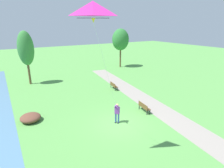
{
  "coord_description": "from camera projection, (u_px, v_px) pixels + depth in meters",
  "views": [
    {
      "loc": [
        -7.62,
        -11.39,
        7.93
      ],
      "look_at": [
        -0.02,
        1.15,
        3.2
      ],
      "focal_mm": 29.75,
      "sensor_mm": 36.0,
      "label": 1
    }
  ],
  "objects": [
    {
      "name": "tree_lakeside_far",
      "position": [
        26.0,
        49.0,
        24.42
      ],
      "size": [
        2.06,
        1.82,
        7.19
      ],
      "color": "brown",
      "rests_on": "ground"
    },
    {
      "name": "walkway_path",
      "position": [
        149.0,
        103.0,
        19.61
      ],
      "size": [
        6.61,
        32.04,
        0.02
      ],
      "primitive_type": "cube",
      "rotation": [
        0.0,
        0.0,
        -0.13
      ],
      "color": "gray",
      "rests_on": "ground"
    },
    {
      "name": "park_bench_near_walkway",
      "position": [
        144.0,
        107.0,
        17.51
      ],
      "size": [
        0.63,
        1.54,
        0.88
      ],
      "color": "brown",
      "rests_on": "ground"
    },
    {
      "name": "park_bench_far_walkway",
      "position": [
        114.0,
        85.0,
        23.61
      ],
      "size": [
        0.63,
        1.54,
        0.88
      ],
      "color": "brown",
      "rests_on": "ground"
    },
    {
      "name": "ground_plane",
      "position": [
        119.0,
        124.0,
        15.46
      ],
      "size": [
        120.0,
        120.0,
        0.0
      ],
      "primitive_type": "plane",
      "color": "#569947"
    },
    {
      "name": "flying_kite",
      "position": [
        93.0,
        13.0,
        9.04
      ],
      "size": [
        3.96,
        3.3,
        7.19
      ],
      "color": "#E02D9E"
    },
    {
      "name": "lakeside_shrub",
      "position": [
        30.0,
        118.0,
        15.85
      ],
      "size": [
        1.69,
        1.74,
        0.66
      ],
      "primitive_type": "ellipsoid",
      "color": "brown",
      "rests_on": "ground"
    },
    {
      "name": "tree_treeline_right",
      "position": [
        121.0,
        40.0,
        34.64
      ],
      "size": [
        3.25,
        2.81,
        7.22
      ],
      "color": "brown",
      "rests_on": "ground"
    },
    {
      "name": "person_kite_flyer",
      "position": [
        117.0,
        112.0,
        15.35
      ],
      "size": [
        0.6,
        0.58,
        1.83
      ],
      "color": "#232328",
      "rests_on": "ground"
    }
  ]
}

